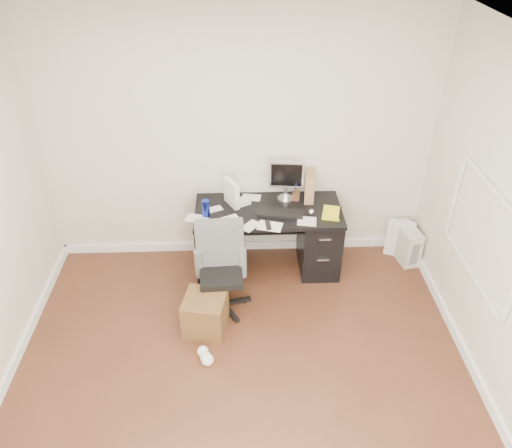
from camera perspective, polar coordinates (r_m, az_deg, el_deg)
The scene contains 18 objects.
ground at distance 4.38m, azimuth -1.54°, elevation -18.77°, with size 4.00×4.00×0.00m, color #4C2718.
room_shell at distance 3.24m, azimuth -1.42°, elevation -0.49°, with size 4.02×4.02×2.71m.
desk at distance 5.30m, azimuth 1.37°, elevation -1.51°, with size 1.50×0.70×0.75m.
loose_papers at distance 5.05m, azimuth -0.82°, elevation 1.32°, with size 1.10×0.60×0.00m, color white, non-canonical shape.
lcd_monitor at distance 5.16m, azimuth 3.48°, elevation 4.98°, with size 0.36×0.20×0.45m, color silver, non-canonical shape.
keyboard at distance 5.02m, azimuth 2.78°, elevation 1.27°, with size 0.46×0.16×0.03m, color black.
computer_mouse at distance 5.03m, azimuth 6.34°, elevation 1.38°, with size 0.06×0.06×0.06m, color silver.
travel_mug at distance 4.98m, azimuth -5.76°, elevation 1.81°, with size 0.08×0.08×0.18m, color #162497.
white_binder at distance 5.11m, azimuth -2.81°, elevation 3.54°, with size 0.11×0.24×0.28m, color white.
magazine_file at distance 5.23m, azimuth 6.16°, elevation 4.33°, with size 0.13×0.26×0.30m, color olive.
pen_cup at distance 5.22m, azimuth 4.62°, elevation 3.80°, with size 0.09×0.09×0.22m, color #583019, non-canonical shape.
yellow_book at distance 5.06m, azimuth 8.65°, elevation 1.25°, with size 0.18×0.22×0.04m, color yellow.
paper_remote at distance 4.84m, azimuth 1.61°, elevation -0.16°, with size 0.23×0.19×0.02m, color white, non-canonical shape.
office_chair at distance 4.77m, azimuth -4.01°, elevation -5.34°, with size 0.52×0.52×0.92m, color #50524F, non-canonical shape.
pc_tower at distance 5.78m, azimuth 16.78°, elevation -2.13°, with size 0.18×0.40×0.40m, color beige.
shopping_bag at distance 5.84m, azimuth 16.09°, elevation -1.58°, with size 0.30×0.21×0.41m, color silver.
wicker_basket at distance 4.75m, azimuth -5.80°, elevation -10.16°, with size 0.38×0.38×0.38m, color #4C2B16.
desk_printer at distance 5.61m, azimuth -5.15°, elevation -3.17°, with size 0.32×0.27×0.19m, color slate.
Camera 1 is at (0.01, -2.62, 3.51)m, focal length 35.00 mm.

